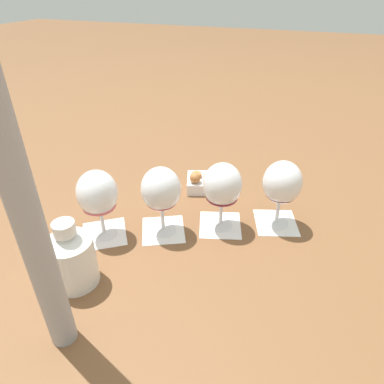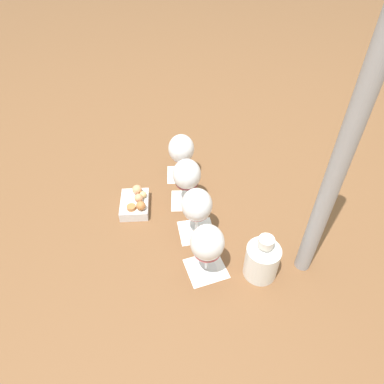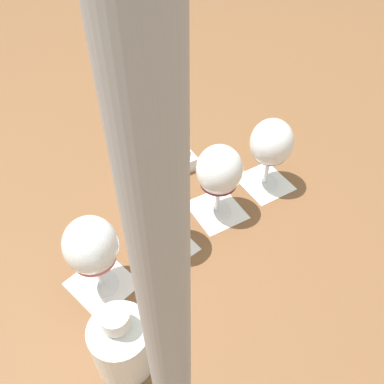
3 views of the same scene
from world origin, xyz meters
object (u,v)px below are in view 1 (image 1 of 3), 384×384
(wine_glass_2, at_px, (222,187))
(wine_glass_3, at_px, (282,185))
(ceramic_vase, at_px, (71,257))
(wine_glass_1, at_px, (161,192))
(wine_glass_0, at_px, (98,195))
(snack_dish, at_px, (209,182))

(wine_glass_2, distance_m, wine_glass_3, 0.15)
(ceramic_vase, bearing_deg, wine_glass_1, 65.07)
(ceramic_vase, bearing_deg, wine_glass_2, 51.25)
(wine_glass_0, bearing_deg, snack_dish, 58.95)
(wine_glass_3, bearing_deg, wine_glass_0, -153.73)
(wine_glass_3, distance_m, snack_dish, 0.26)
(snack_dish, bearing_deg, ceramic_vase, -108.19)
(wine_glass_3, height_order, ceramic_vase, wine_glass_3)
(wine_glass_2, xyz_separation_m, wine_glass_3, (0.14, 0.06, -0.00))
(snack_dish, bearing_deg, wine_glass_3, -24.85)
(wine_glass_3, bearing_deg, ceramic_vase, -136.34)
(wine_glass_0, distance_m, snack_dish, 0.37)
(wine_glass_1, relative_size, ceramic_vase, 1.14)
(wine_glass_0, distance_m, wine_glass_2, 0.30)
(ceramic_vase, xyz_separation_m, snack_dish, (0.15, 0.46, -0.04))
(wine_glass_0, relative_size, wine_glass_2, 1.00)
(wine_glass_1, bearing_deg, wine_glass_3, 26.28)
(wine_glass_2, bearing_deg, wine_glass_1, -151.69)
(wine_glass_1, bearing_deg, snack_dish, 78.70)
(wine_glass_1, height_order, ceramic_vase, wine_glass_1)
(wine_glass_3, relative_size, ceramic_vase, 1.14)
(wine_glass_1, height_order, wine_glass_2, same)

